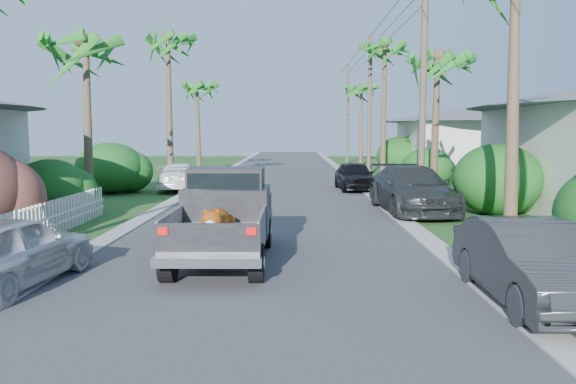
{
  "coord_description": "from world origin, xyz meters",
  "views": [
    {
      "loc": [
        0.71,
        -8.49,
        2.87
      ],
      "look_at": [
        0.57,
        5.38,
        1.4
      ],
      "focal_mm": 35.0,
      "sensor_mm": 36.0,
      "label": 1
    }
  ],
  "objects_px": {
    "parked_car_rf": "(355,176)",
    "utility_pole_c": "(370,106)",
    "palm_l_b": "(85,41)",
    "parked_car_lf": "(179,177)",
    "parked_car_ln": "(7,252)",
    "palm_r_d": "(362,87)",
    "pickup_truck": "(226,214)",
    "parked_car_rm": "(412,189)",
    "palm_l_d": "(197,85)",
    "house_right_far": "(474,144)",
    "utility_pole_b": "(423,87)",
    "palm_r_b": "(437,57)",
    "utility_pole_d": "(347,113)",
    "palm_l_c": "(168,37)",
    "palm_r_c": "(385,45)",
    "parked_car_rn": "(530,263)"
  },
  "relations": [
    {
      "from": "parked_car_rf",
      "to": "utility_pole_c",
      "type": "relative_size",
      "value": 0.46
    },
    {
      "from": "palm_l_b",
      "to": "parked_car_lf",
      "type": "bearing_deg",
      "value": 76.13
    },
    {
      "from": "parked_car_ln",
      "to": "palm_r_d",
      "type": "bearing_deg",
      "value": -98.36
    },
    {
      "from": "parked_car_ln",
      "to": "palm_l_b",
      "type": "relative_size",
      "value": 0.55
    },
    {
      "from": "parked_car_rf",
      "to": "parked_car_ln",
      "type": "xyz_separation_m",
      "value": [
        -8.33,
        -17.84,
        -0.02
      ]
    },
    {
      "from": "pickup_truck",
      "to": "palm_l_b",
      "type": "distance_m",
      "value": 11.04
    },
    {
      "from": "parked_car_rm",
      "to": "palm_l_d",
      "type": "xyz_separation_m",
      "value": [
        -11.5,
        22.3,
        5.62
      ]
    },
    {
      "from": "house_right_far",
      "to": "parked_car_rf",
      "type": "bearing_deg",
      "value": -131.2
    },
    {
      "from": "parked_car_rm",
      "to": "utility_pole_c",
      "type": "relative_size",
      "value": 0.63
    },
    {
      "from": "pickup_truck",
      "to": "utility_pole_b",
      "type": "relative_size",
      "value": 0.57
    },
    {
      "from": "parked_car_ln",
      "to": "palm_l_b",
      "type": "distance_m",
      "value": 11.95
    },
    {
      "from": "palm_l_b",
      "to": "house_right_far",
      "type": "xyz_separation_m",
      "value": [
        19.8,
        18.0,
        -4.03
      ]
    },
    {
      "from": "pickup_truck",
      "to": "utility_pole_c",
      "type": "distance_m",
      "value": 24.87
    },
    {
      "from": "palm_r_b",
      "to": "house_right_far",
      "type": "distance_m",
      "value": 16.75
    },
    {
      "from": "palm_l_d",
      "to": "utility_pole_d",
      "type": "xyz_separation_m",
      "value": [
        12.1,
        9.0,
        -1.84
      ]
    },
    {
      "from": "pickup_truck",
      "to": "parked_car_lf",
      "type": "xyz_separation_m",
      "value": [
        -4.15,
        15.04,
        -0.33
      ]
    },
    {
      "from": "pickup_truck",
      "to": "utility_pole_b",
      "type": "distance_m",
      "value": 11.45
    },
    {
      "from": "palm_l_c",
      "to": "palm_r_b",
      "type": "xyz_separation_m",
      "value": [
        12.6,
        -7.0,
        -1.96
      ]
    },
    {
      "from": "parked_car_lf",
      "to": "palm_r_d",
      "type": "distance_m",
      "value": 24.45
    },
    {
      "from": "parked_car_rf",
      "to": "utility_pole_d",
      "type": "distance_m",
      "value": 23.95
    },
    {
      "from": "parked_car_rf",
      "to": "palm_r_b",
      "type": "distance_m",
      "value": 7.43
    },
    {
      "from": "parked_car_ln",
      "to": "house_right_far",
      "type": "distance_m",
      "value": 33.42
    },
    {
      "from": "parked_car_rm",
      "to": "palm_r_d",
      "type": "bearing_deg",
      "value": 83.14
    },
    {
      "from": "palm_l_d",
      "to": "utility_pole_d",
      "type": "bearing_deg",
      "value": 36.64
    },
    {
      "from": "palm_l_b",
      "to": "utility_pole_c",
      "type": "relative_size",
      "value": 0.82
    },
    {
      "from": "parked_car_ln",
      "to": "palm_l_b",
      "type": "height_order",
      "value": "palm_l_b"
    },
    {
      "from": "parked_car_lf",
      "to": "pickup_truck",
      "type": "bearing_deg",
      "value": 97.63
    },
    {
      "from": "parked_car_rf",
      "to": "palm_l_d",
      "type": "height_order",
      "value": "palm_l_d"
    },
    {
      "from": "pickup_truck",
      "to": "palm_l_c",
      "type": "xyz_separation_m",
      "value": [
        -5.15,
        17.75,
        6.9
      ]
    },
    {
      "from": "palm_l_c",
      "to": "palm_l_d",
      "type": "height_order",
      "value": "palm_l_c"
    },
    {
      "from": "parked_car_ln",
      "to": "palm_r_c",
      "type": "height_order",
      "value": "palm_r_c"
    },
    {
      "from": "utility_pole_d",
      "to": "palm_l_d",
      "type": "bearing_deg",
      "value": -143.36
    },
    {
      "from": "palm_r_c",
      "to": "pickup_truck",
      "type": "bearing_deg",
      "value": -107.96
    },
    {
      "from": "parked_car_rf",
      "to": "parked_car_rn",
      "type": "bearing_deg",
      "value": -90.36
    },
    {
      "from": "parked_car_rf",
      "to": "palm_r_d",
      "type": "bearing_deg",
      "value": 79.18
    },
    {
      "from": "palm_r_c",
      "to": "house_right_far",
      "type": "distance_m",
      "value": 9.9
    },
    {
      "from": "utility_pole_b",
      "to": "parked_car_lf",
      "type": "bearing_deg",
      "value": 149.32
    },
    {
      "from": "pickup_truck",
      "to": "palm_l_d",
      "type": "height_order",
      "value": "palm_l_d"
    },
    {
      "from": "parked_car_rm",
      "to": "palm_l_d",
      "type": "relative_size",
      "value": 0.74
    },
    {
      "from": "palm_r_b",
      "to": "utility_pole_c",
      "type": "distance_m",
      "value": 13.11
    },
    {
      "from": "palm_l_c",
      "to": "parked_car_lf",
      "type": "bearing_deg",
      "value": -69.75
    },
    {
      "from": "parked_car_rn",
      "to": "palm_r_d",
      "type": "height_order",
      "value": "palm_r_d"
    },
    {
      "from": "palm_r_b",
      "to": "utility_pole_d",
      "type": "bearing_deg",
      "value": 92.05
    },
    {
      "from": "palm_l_c",
      "to": "palm_r_b",
      "type": "bearing_deg",
      "value": -29.05
    },
    {
      "from": "palm_r_b",
      "to": "palm_r_d",
      "type": "height_order",
      "value": "palm_r_d"
    },
    {
      "from": "palm_r_b",
      "to": "utility_pole_b",
      "type": "xyz_separation_m",
      "value": [
        -1.0,
        -2.0,
        -1.35
      ]
    },
    {
      "from": "palm_l_c",
      "to": "palm_r_d",
      "type": "bearing_deg",
      "value": 55.22
    },
    {
      "from": "pickup_truck",
      "to": "utility_pole_c",
      "type": "height_order",
      "value": "utility_pole_c"
    },
    {
      "from": "parked_car_rn",
      "to": "house_right_far",
      "type": "xyz_separation_m",
      "value": [
        8.31,
        29.23,
        1.43
      ]
    },
    {
      "from": "utility_pole_b",
      "to": "utility_pole_d",
      "type": "height_order",
      "value": "same"
    }
  ]
}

